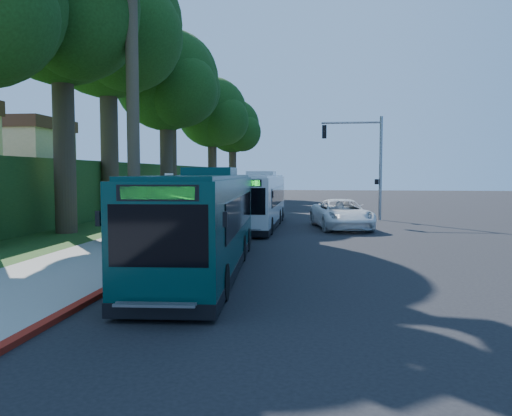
# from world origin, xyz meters

# --- Properties ---
(ground) EXTENTS (140.00, 140.00, 0.00)m
(ground) POSITION_xyz_m (0.00, 0.00, 0.00)
(ground) COLOR black
(ground) RESTS_ON ground
(sidewalk) EXTENTS (4.50, 70.00, 0.12)m
(sidewalk) POSITION_xyz_m (-7.30, 0.00, 0.06)
(sidewalk) COLOR gray
(sidewalk) RESTS_ON ground
(red_curb) EXTENTS (0.25, 30.00, 0.13)m
(red_curb) POSITION_xyz_m (-5.00, -4.00, 0.07)
(red_curb) COLOR maroon
(red_curb) RESTS_ON ground
(grass_verge) EXTENTS (8.00, 70.00, 0.06)m
(grass_verge) POSITION_xyz_m (-13.00, 5.00, 0.03)
(grass_verge) COLOR #234719
(grass_verge) RESTS_ON ground
(bus_shelter) EXTENTS (3.20, 1.51, 2.55)m
(bus_shelter) POSITION_xyz_m (-7.26, -2.86, 1.81)
(bus_shelter) COLOR black
(bus_shelter) RESTS_ON ground
(stop_sign_pole) EXTENTS (0.35, 0.06, 3.17)m
(stop_sign_pole) POSITION_xyz_m (-5.40, -5.00, 2.08)
(stop_sign_pole) COLOR gray
(stop_sign_pole) RESTS_ON ground
(traffic_signal_pole) EXTENTS (4.10, 0.30, 7.00)m
(traffic_signal_pole) POSITION_xyz_m (3.78, 10.00, 4.42)
(traffic_signal_pole) COLOR gray
(traffic_signal_pole) RESTS_ON ground
(hillside_backdrop) EXTENTS (24.00, 60.00, 8.80)m
(hillside_backdrop) POSITION_xyz_m (-26.30, 15.10, 2.44)
(hillside_backdrop) COLOR #234719
(hillside_backdrop) RESTS_ON ground
(tree_0) EXTENTS (8.40, 8.00, 15.70)m
(tree_0) POSITION_xyz_m (-12.40, -0.02, 11.20)
(tree_0) COLOR #382B1E
(tree_0) RESTS_ON ground
(tree_1) EXTENTS (10.50, 10.00, 18.26)m
(tree_1) POSITION_xyz_m (-13.37, 7.98, 12.73)
(tree_1) COLOR #382B1E
(tree_1) RESTS_ON ground
(tree_2) EXTENTS (8.82, 8.40, 15.12)m
(tree_2) POSITION_xyz_m (-11.89, 15.98, 10.48)
(tree_2) COLOR #382B1E
(tree_2) RESTS_ON ground
(tree_3) EXTENTS (10.08, 9.60, 17.28)m
(tree_3) POSITION_xyz_m (-13.88, 23.98, 11.98)
(tree_3) COLOR #382B1E
(tree_3) RESTS_ON ground
(tree_4) EXTENTS (8.40, 8.00, 14.14)m
(tree_4) POSITION_xyz_m (-11.40, 31.98, 9.73)
(tree_4) COLOR #382B1E
(tree_4) RESTS_ON ground
(tree_5) EXTENTS (7.35, 7.00, 12.86)m
(tree_5) POSITION_xyz_m (-10.41, 39.99, 8.96)
(tree_5) COLOR #382B1E
(tree_5) RESTS_ON ground
(white_bus) EXTENTS (2.41, 11.09, 3.30)m
(white_bus) POSITION_xyz_m (-2.90, 4.54, 1.61)
(white_bus) COLOR silver
(white_bus) RESTS_ON ground
(teal_bus) EXTENTS (3.18, 11.47, 3.38)m
(teal_bus) POSITION_xyz_m (-3.09, -8.94, 1.65)
(teal_bus) COLOR #09312F
(teal_bus) RESTS_ON ground
(pickup) EXTENTS (3.83, 6.44, 1.68)m
(pickup) POSITION_xyz_m (1.95, 4.27, 0.84)
(pickup) COLOR white
(pickup) RESTS_ON ground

